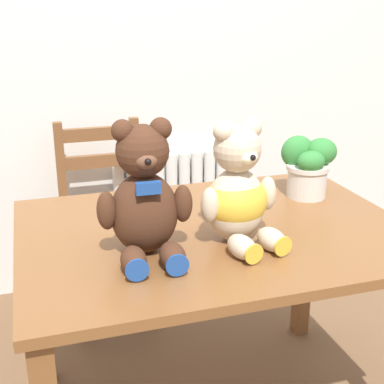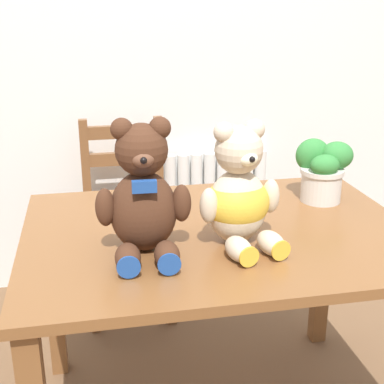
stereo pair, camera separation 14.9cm
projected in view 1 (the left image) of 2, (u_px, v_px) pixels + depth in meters
wall_back at (135, 25)px, 2.50m from camera, size 8.00×0.04×2.60m
radiator at (178, 222)px, 2.82m from camera, size 0.68×0.10×0.68m
dining_table at (215, 258)px, 1.70m from camera, size 1.20×0.87×0.74m
wooden_chair_behind at (105, 220)px, 2.46m from camera, size 0.39×0.38×0.90m
teddy_bear_left at (145, 198)px, 1.44m from camera, size 0.26×0.26×0.38m
teddy_bear_right at (238, 194)px, 1.53m from camera, size 0.25×0.28×0.36m
potted_plant at (308, 165)px, 1.91m from camera, size 0.19×0.17×0.22m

